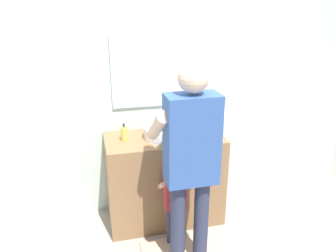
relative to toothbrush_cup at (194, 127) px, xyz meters
name	(u,v)px	position (x,y,z in m)	size (l,w,h in m)	color
ground_plane	(172,235)	(-0.32, -0.36, -0.94)	(14.00, 14.00, 0.00)	#9E998E
back_wall	(157,82)	(-0.32, 0.26, 0.41)	(4.40, 0.10, 2.70)	silver
vanity_cabinet	(164,179)	(-0.32, -0.06, -0.50)	(1.11, 0.54, 0.89)	olive
sink_basin	(165,132)	(-0.32, -0.08, 0.01)	(0.38, 0.38, 0.11)	silver
faucet	(159,122)	(-0.32, 0.15, 0.03)	(0.18, 0.14, 0.18)	#B7BABF
toothbrush_cup	(194,127)	(0.00, 0.00, 0.00)	(0.07, 0.07, 0.21)	#4C8EB2
soap_bottle	(124,134)	(-0.69, -0.05, 0.02)	(0.06, 0.06, 0.17)	gold
bath_mat	(179,252)	(-0.32, -0.61, -0.93)	(0.64, 0.40, 0.02)	#CCAD8E
child_toddler	(175,196)	(-0.32, -0.46, -0.45)	(0.25, 0.25, 0.82)	#2D334C
adult_parent	(191,152)	(-0.27, -0.72, 0.09)	(0.53, 0.56, 1.71)	#2D334C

